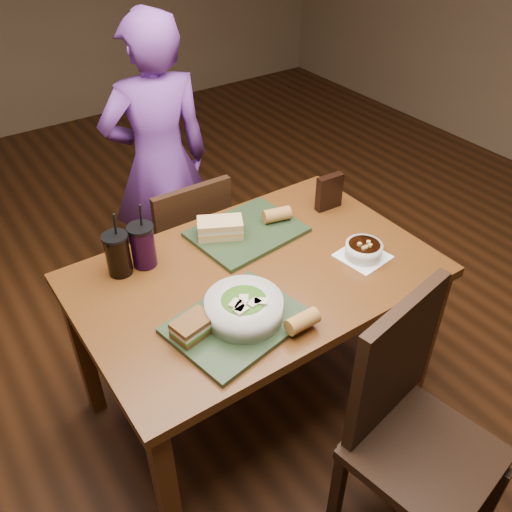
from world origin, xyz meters
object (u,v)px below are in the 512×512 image
Objects in this scene: soup_bowl at (364,250)px; cup_cola at (118,254)px; diner at (159,164)px; sandwich_near at (193,327)px; chair_far at (188,249)px; dining_table at (256,290)px; baguette_near at (302,321)px; chair_near at (409,419)px; chip_bag at (329,192)px; baguette_far at (277,215)px; salad_bowl at (244,307)px; cup_berry at (143,245)px; sandwich_far at (220,228)px; tray_far at (247,232)px; tray_near at (237,323)px.

cup_cola is at bearing 151.36° from soup_bowl.
soup_bowl is (0.29, -1.15, 0.05)m from diner.
chair_far is at bearing 63.83° from sandwich_near.
baguette_near reaches higher than dining_table.
cup_cola is (-0.54, 0.96, 0.30)m from chair_near.
dining_table is 0.99m from diner.
soup_bowl is at bearing 0.49° from sandwich_near.
chair_far is 0.73m from chip_bag.
baguette_far is at bearing 39.99° from dining_table.
salad_bowl is 0.78m from chip_bag.
chip_bag is (0.86, 0.35, 0.03)m from sandwich_near.
chip_bag is at bearing 19.99° from dining_table.
dining_table is 11.79× the size of baguette_near.
cup_berry is at bearing 113.32° from baguette_near.
diner reaches higher than salad_bowl.
sandwich_far is (-0.13, 0.93, 0.27)m from chair_near.
chip_bag is (0.68, 0.38, 0.02)m from salad_bowl.
baguette_far is (0.22, -0.40, 0.32)m from chair_far.
chip_bag reaches higher than baguette_near.
sandwich_far reaches higher than baguette_near.
baguette_far is at bearing -60.39° from chair_far.
dining_table is 0.43m from soup_bowl.
salad_bowl is at bearing -124.81° from tray_far.
sandwich_far is at bearing 176.10° from chip_bag.
salad_bowl is at bearing -136.91° from baguette_far.
baguette_far is 0.73× the size of chip_bag.
cup_berry reaches higher than sandwich_near.
salad_bowl is 1.27× the size of sandwich_far.
sandwich_far is 0.78× the size of cup_cola.
tray_far is 2.09× the size of sandwich_far.
baguette_near is at bearing -99.10° from dining_table.
sandwich_near is 0.53× the size of cup_berry.
sandwich_far is at bearing 64.72° from tray_near.
diner is at bearing 68.57° from sandwich_near.
chip_bag is at bearing -5.22° from baguette_far.
chair_far reaches higher than tray_far.
tray_far reaches higher than dining_table.
diner is 0.88m from cup_cola.
chair_far reaches higher than soup_bowl.
chair_near is at bearing -110.13° from chip_bag.
sandwich_far is 0.41m from cup_cola.
chair_far is at bearing 37.03° from cup_cola.
cup_cola is 0.98× the size of cup_berry.
tray_far is 0.50m from salad_bowl.
sandwich_far is 0.32m from cup_berry.
chip_bag is (0.50, -0.06, 0.02)m from sandwich_far.
sandwich_far is 0.25m from baguette_far.
sandwich_far is at bearing -4.12° from cup_berry.
sandwich_far is (0.18, 0.44, -0.01)m from salad_bowl.
tray_near is at bearing -138.57° from baguette_far.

